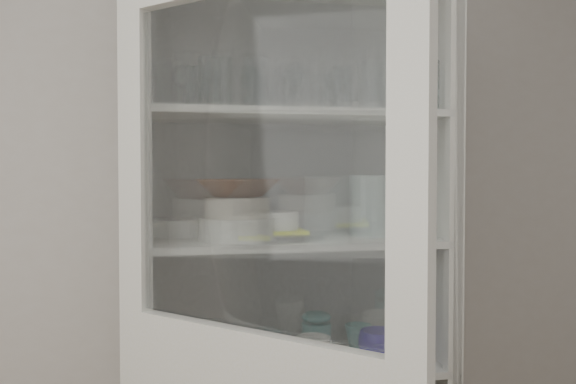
{
  "coord_description": "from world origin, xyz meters",
  "views": [
    {
      "loc": [
        -0.19,
        -0.76,
        1.48
      ],
      "look_at": [
        0.2,
        1.27,
        1.41
      ],
      "focal_mm": 40.0,
      "sensor_mm": 36.0,
      "label": 1
    }
  ],
  "objects_px": {
    "goblet_2": "(295,89)",
    "cream_bowl": "(237,207)",
    "pantry_cabinet": "(285,330)",
    "plate_stack_back": "(180,227)",
    "white_ramekin": "(278,220)",
    "mug_teal": "(358,337)",
    "grey_bowl_stack": "(370,206)",
    "plate_stack_front": "(237,229)",
    "goblet_1": "(251,90)",
    "mug_blue": "(379,347)",
    "goblet_3": "(336,91)",
    "white_canister": "(205,343)",
    "glass_platter": "(278,236)",
    "yellow_trivet": "(278,231)",
    "goblet_0": "(184,87)",
    "mug_white": "(313,353)",
    "measuring_cups": "(203,363)",
    "teal_jar": "(316,334)",
    "terracotta_bowl": "(237,188)"
  },
  "relations": [
    {
      "from": "pantry_cabinet",
      "to": "mug_teal",
      "type": "distance_m",
      "value": 0.26
    },
    {
      "from": "goblet_2",
      "to": "goblet_3",
      "type": "height_order",
      "value": "goblet_2"
    },
    {
      "from": "plate_stack_back",
      "to": "glass_platter",
      "type": "xyz_separation_m",
      "value": [
        0.3,
        -0.16,
        -0.02
      ]
    },
    {
      "from": "mug_teal",
      "to": "pantry_cabinet",
      "type": "bearing_deg",
      "value": -166.07
    },
    {
      "from": "plate_stack_back",
      "to": "grey_bowl_stack",
      "type": "height_order",
      "value": "grey_bowl_stack"
    },
    {
      "from": "pantry_cabinet",
      "to": "mug_blue",
      "type": "bearing_deg",
      "value": -29.09
    },
    {
      "from": "white_ramekin",
      "to": "cream_bowl",
      "type": "bearing_deg",
      "value": -169.34
    },
    {
      "from": "glass_platter",
      "to": "mug_white",
      "type": "bearing_deg",
      "value": -43.23
    },
    {
      "from": "goblet_3",
      "to": "cream_bowl",
      "type": "distance_m",
      "value": 0.55
    },
    {
      "from": "plate_stack_front",
      "to": "yellow_trivet",
      "type": "bearing_deg",
      "value": 10.66
    },
    {
      "from": "cream_bowl",
      "to": "mug_blue",
      "type": "bearing_deg",
      "value": -4.13
    },
    {
      "from": "goblet_0",
      "to": "mug_white",
      "type": "bearing_deg",
      "value": -31.91
    },
    {
      "from": "measuring_cups",
      "to": "goblet_3",
      "type": "bearing_deg",
      "value": 18.21
    },
    {
      "from": "goblet_2",
      "to": "cream_bowl",
      "type": "distance_m",
      "value": 0.48
    },
    {
      "from": "yellow_trivet",
      "to": "goblet_0",
      "type": "bearing_deg",
      "value": 152.61
    },
    {
      "from": "white_canister",
      "to": "mug_teal",
      "type": "bearing_deg",
      "value": 7.76
    },
    {
      "from": "mug_white",
      "to": "white_canister",
      "type": "height_order",
      "value": "white_canister"
    },
    {
      "from": "teal_jar",
      "to": "plate_stack_back",
      "type": "bearing_deg",
      "value": 172.47
    },
    {
      "from": "mug_blue",
      "to": "mug_white",
      "type": "distance_m",
      "value": 0.23
    },
    {
      "from": "goblet_2",
      "to": "goblet_3",
      "type": "relative_size",
      "value": 1.08
    },
    {
      "from": "mug_blue",
      "to": "teal_jar",
      "type": "distance_m",
      "value": 0.23
    },
    {
      "from": "teal_jar",
      "to": "plate_stack_front",
      "type": "bearing_deg",
      "value": -156.23
    },
    {
      "from": "mug_blue",
      "to": "measuring_cups",
      "type": "bearing_deg",
      "value": -166.81
    },
    {
      "from": "goblet_2",
      "to": "plate_stack_front",
      "type": "xyz_separation_m",
      "value": [
        -0.22,
        -0.18,
        -0.46
      ]
    },
    {
      "from": "terracotta_bowl",
      "to": "glass_platter",
      "type": "relative_size",
      "value": 0.78
    },
    {
      "from": "glass_platter",
      "to": "teal_jar",
      "type": "distance_m",
      "value": 0.39
    },
    {
      "from": "grey_bowl_stack",
      "to": "plate_stack_front",
      "type": "bearing_deg",
      "value": -174.97
    },
    {
      "from": "measuring_cups",
      "to": "plate_stack_front",
      "type": "bearing_deg",
      "value": -6.21
    },
    {
      "from": "pantry_cabinet",
      "to": "goblet_1",
      "type": "xyz_separation_m",
      "value": [
        -0.11,
        0.01,
        0.8
      ]
    },
    {
      "from": "white_ramekin",
      "to": "mug_teal",
      "type": "xyz_separation_m",
      "value": [
        0.3,
        0.1,
        -0.41
      ]
    },
    {
      "from": "plate_stack_back",
      "to": "pantry_cabinet",
      "type": "bearing_deg",
      "value": -10.05
    },
    {
      "from": "mug_teal",
      "to": "white_canister",
      "type": "distance_m",
      "value": 0.53
    },
    {
      "from": "goblet_1",
      "to": "plate_stack_back",
      "type": "height_order",
      "value": "goblet_1"
    },
    {
      "from": "pantry_cabinet",
      "to": "plate_stack_back",
      "type": "relative_size",
      "value": 9.83
    },
    {
      "from": "goblet_2",
      "to": "mug_teal",
      "type": "relative_size",
      "value": 2.05
    },
    {
      "from": "mug_white",
      "to": "goblet_0",
      "type": "bearing_deg",
      "value": 139.68
    },
    {
      "from": "mug_blue",
      "to": "terracotta_bowl",
      "type": "bearing_deg",
      "value": -166.41
    },
    {
      "from": "goblet_2",
      "to": "measuring_cups",
      "type": "relative_size",
      "value": 2.1
    },
    {
      "from": "goblet_2",
      "to": "pantry_cabinet",
      "type": "bearing_deg",
      "value": -129.78
    },
    {
      "from": "pantry_cabinet",
      "to": "terracotta_bowl",
      "type": "distance_m",
      "value": 0.53
    },
    {
      "from": "plate_stack_back",
      "to": "yellow_trivet",
      "type": "height_order",
      "value": "plate_stack_back"
    },
    {
      "from": "goblet_3",
      "to": "yellow_trivet",
      "type": "height_order",
      "value": "goblet_3"
    },
    {
      "from": "pantry_cabinet",
      "to": "mug_white",
      "type": "bearing_deg",
      "value": -73.66
    },
    {
      "from": "goblet_1",
      "to": "goblet_3",
      "type": "distance_m",
      "value": 0.3
    },
    {
      "from": "goblet_1",
      "to": "teal_jar",
      "type": "bearing_deg",
      "value": -3.25
    },
    {
      "from": "pantry_cabinet",
      "to": "mug_blue",
      "type": "distance_m",
      "value": 0.32
    },
    {
      "from": "mug_blue",
      "to": "goblet_2",
      "type": "bearing_deg",
      "value": 155.54
    },
    {
      "from": "goblet_1",
      "to": "white_ramekin",
      "type": "relative_size",
      "value": 1.23
    },
    {
      "from": "yellow_trivet",
      "to": "mug_white",
      "type": "height_order",
      "value": "yellow_trivet"
    },
    {
      "from": "mug_teal",
      "to": "measuring_cups",
      "type": "height_order",
      "value": "mug_teal"
    }
  ]
}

